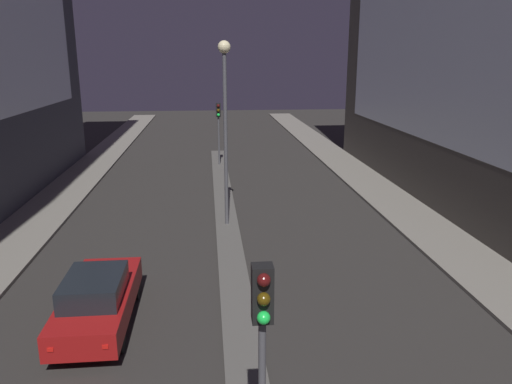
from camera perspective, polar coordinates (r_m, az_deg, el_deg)
name	(u,v)px	position (r m, az deg, el deg)	size (l,w,h in m)	color
median_strip	(226,218)	(22.85, -3.43, -2.96)	(0.98, 33.44, 0.11)	#56544F
traffic_light_near	(262,332)	(7.80, 0.74, -15.75)	(0.32, 0.42, 4.11)	#4C4C51
traffic_light_mid	(219,120)	(33.50, -4.31, 8.25)	(0.32, 0.42, 4.11)	#4C4C51
street_lamp	(225,102)	(20.83, -3.56, 10.22)	(0.52, 0.52, 7.69)	#4C4C51
car_left_lane	(98,299)	(14.52, -17.63, -11.58)	(1.76, 4.64, 1.59)	maroon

